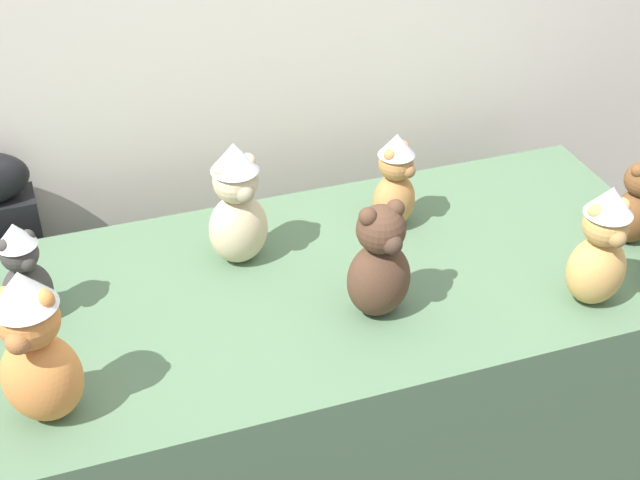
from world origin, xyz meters
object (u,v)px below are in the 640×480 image
object	(u,v)px
teddy_bear_cocoa	(380,264)
teddy_bear_honey	(601,247)
teddy_bear_charcoal	(24,273)
teddy_bear_sand	(237,205)
display_table	(320,397)
teddy_bear_ginger	(35,349)
instrument_case	(5,304)
teddy_bear_caramel	(395,182)
teddy_bear_chestnut	(636,204)

from	to	relation	value
teddy_bear_cocoa	teddy_bear_honey	distance (m)	0.50
teddy_bear_honey	teddy_bear_charcoal	bearing A→B (deg)	162.95
teddy_bear_sand	teddy_bear_honey	world-z (taller)	teddy_bear_sand
display_table	teddy_bear_ginger	world-z (taller)	teddy_bear_ginger
display_table	instrument_case	bearing A→B (deg)	144.90
teddy_bear_charcoal	teddy_bear_caramel	xyz separation A→B (m)	(0.92, 0.08, 0.01)
teddy_bear_charcoal	teddy_bear_ginger	bearing A→B (deg)	-112.93
instrument_case	teddy_bear_honey	distance (m)	1.61
teddy_bear_charcoal	teddy_bear_honey	bearing A→B (deg)	-40.69
teddy_bear_ginger	teddy_bear_caramel	distance (m)	1.00
teddy_bear_ginger	instrument_case	bearing A→B (deg)	124.28
teddy_bear_chestnut	teddy_bear_charcoal	bearing A→B (deg)	156.16
teddy_bear_ginger	teddy_bear_charcoal	xyz separation A→B (m)	(-0.01, 0.33, -0.05)
teddy_bear_ginger	teddy_bear_sand	distance (m)	0.63
teddy_bear_charcoal	display_table	bearing A→B (deg)	-32.05
instrument_case	teddy_bear_ginger	world-z (taller)	teddy_bear_ginger
teddy_bear_caramel	teddy_bear_honey	distance (m)	0.54
display_table	teddy_bear_chestnut	bearing A→B (deg)	-6.42
teddy_bear_cocoa	teddy_bear_charcoal	distance (m)	0.78
teddy_bear_ginger	teddy_bear_charcoal	world-z (taller)	teddy_bear_ginger
display_table	teddy_bear_cocoa	xyz separation A→B (m)	(0.09, -0.15, 0.52)
teddy_bear_cocoa	teddy_bear_caramel	bearing A→B (deg)	52.73
display_table	teddy_bear_honey	world-z (taller)	teddy_bear_honey
teddy_bear_cocoa	teddy_bear_chestnut	size ratio (longest dim) A/B	1.26
display_table	teddy_bear_charcoal	xyz separation A→B (m)	(-0.66, 0.09, 0.51)
display_table	teddy_bear_caramel	distance (m)	0.60
teddy_bear_ginger	teddy_bear_caramel	size ratio (longest dim) A/B	1.33
teddy_bear_cocoa	teddy_bear_sand	size ratio (longest dim) A/B	0.89
teddy_bear_chestnut	display_table	bearing A→B (deg)	156.72
teddy_bear_sand	teddy_bear_charcoal	bearing A→B (deg)	174.54
teddy_bear_cocoa	teddy_bear_charcoal	world-z (taller)	teddy_bear_cocoa
instrument_case	teddy_bear_caramel	bearing A→B (deg)	-20.88
teddy_bear_charcoal	teddy_bear_chestnut	world-z (taller)	teddy_bear_charcoal
display_table	teddy_bear_sand	size ratio (longest dim) A/B	5.57
instrument_case	teddy_bear_chestnut	size ratio (longest dim) A/B	4.23
teddy_bear_cocoa	teddy_bear_honey	world-z (taller)	teddy_bear_honey
display_table	teddy_bear_charcoal	world-z (taller)	teddy_bear_charcoal
teddy_bear_cocoa	teddy_bear_ginger	distance (m)	0.74
teddy_bear_caramel	display_table	bearing A→B (deg)	-179.14
display_table	teddy_bear_sand	bearing A→B (deg)	136.41
teddy_bear_ginger	teddy_bear_honey	world-z (taller)	teddy_bear_ginger
teddy_bear_cocoa	teddy_bear_charcoal	size ratio (longest dim) A/B	1.15
teddy_bear_cocoa	teddy_bear_chestnut	xyz separation A→B (m)	(0.71, 0.06, -0.03)
instrument_case	teddy_bear_chestnut	world-z (taller)	teddy_bear_chestnut
instrument_case	teddy_bear_cocoa	distance (m)	1.16
teddy_bear_sand	teddy_bear_caramel	bearing A→B (deg)	-9.84
teddy_bear_ginger	teddy_bear_chestnut	bearing A→B (deg)	32.32
teddy_bear_caramel	teddy_bear_charcoal	bearing A→B (deg)	152.75
teddy_bear_ginger	teddy_bear_sand	size ratio (longest dim) A/B	1.09
teddy_bear_cocoa	display_table	bearing A→B (deg)	111.52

